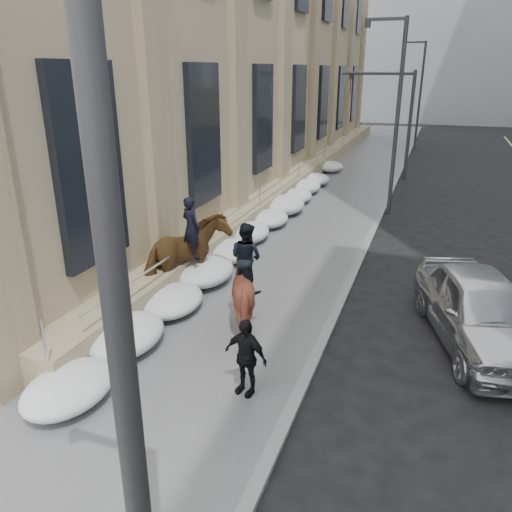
{
  "coord_description": "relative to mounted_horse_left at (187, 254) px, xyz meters",
  "views": [
    {
      "loc": [
        4.61,
        -8.26,
        6.07
      ],
      "look_at": [
        0.69,
        2.64,
        1.7
      ],
      "focal_mm": 35.0,
      "sensor_mm": 36.0,
      "label": 1
    }
  ],
  "objects": [
    {
      "name": "ground",
      "position": [
        1.57,
        -3.29,
        -1.25
      ],
      "size": [
        140.0,
        140.0,
        0.0
      ],
      "primitive_type": "plane",
      "color": "black",
      "rests_on": "ground"
    },
    {
      "name": "sidewalk",
      "position": [
        1.57,
        6.71,
        -1.19
      ],
      "size": [
        5.0,
        80.0,
        0.12
      ],
      "primitive_type": "cube",
      "color": "#535355",
      "rests_on": "ground"
    },
    {
      "name": "curb",
      "position": [
        4.19,
        6.71,
        -1.19
      ],
      "size": [
        0.24,
        80.0,
        0.12
      ],
      "primitive_type": "cube",
      "color": "slate",
      "rests_on": "ground"
    },
    {
      "name": "limestone_building",
      "position": [
        -3.68,
        16.67,
        7.66
      ],
      "size": [
        6.1,
        44.0,
        18.0
      ],
      "color": "tan",
      "rests_on": "ground"
    },
    {
      "name": "bg_building_far",
      "position": [
        -4.43,
        68.71,
        8.75
      ],
      "size": [
        24.0,
        12.0,
        20.0
      ],
      "primitive_type": "cube",
      "color": "gray",
      "rests_on": "ground"
    },
    {
      "name": "streetlight_near",
      "position": [
        4.31,
        -9.29,
        3.33
      ],
      "size": [
        1.71,
        0.24,
        8.0
      ],
      "color": "#2D2D30",
      "rests_on": "ground"
    },
    {
      "name": "streetlight_mid",
      "position": [
        4.31,
        10.71,
        3.33
      ],
      "size": [
        1.71,
        0.24,
        8.0
      ],
      "color": "#2D2D30",
      "rests_on": "ground"
    },
    {
      "name": "streetlight_far",
      "position": [
        4.31,
        30.71,
        3.33
      ],
      "size": [
        1.71,
        0.24,
        8.0
      ],
      "color": "#2D2D30",
      "rests_on": "ground"
    },
    {
      "name": "traffic_signal",
      "position": [
        3.65,
        18.71,
        2.76
      ],
      "size": [
        4.1,
        0.22,
        6.0
      ],
      "color": "#2D2D30",
      "rests_on": "ground"
    },
    {
      "name": "snow_bank",
      "position": [
        0.15,
        4.81,
        -0.78
      ],
      "size": [
        1.7,
        18.1,
        0.76
      ],
      "color": "silver",
      "rests_on": "sidewalk"
    },
    {
      "name": "mounted_horse_left",
      "position": [
        0.0,
        0.0,
        0.0
      ],
      "size": [
        2.07,
        2.79,
        2.73
      ],
      "rotation": [
        0.0,
        0.0,
        2.73
      ],
      "color": "#492F16",
      "rests_on": "sidewalk"
    },
    {
      "name": "mounted_horse_right",
      "position": [
        2.18,
        -1.34,
        -0.07
      ],
      "size": [
        1.92,
        2.04,
        2.59
      ],
      "rotation": [
        0.0,
        0.0,
        2.83
      ],
      "color": "#411C12",
      "rests_on": "sidewalk"
    },
    {
      "name": "pedestrian",
      "position": [
        3.21,
        -3.88,
        -0.33
      ],
      "size": [
        0.99,
        0.59,
        1.59
      ],
      "primitive_type": "imported",
      "rotation": [
        0.0,
        0.0,
        -0.23
      ],
      "color": "black",
      "rests_on": "sidewalk"
    },
    {
      "name": "car_silver",
      "position": [
        7.58,
        -0.11,
        -0.38
      ],
      "size": [
        3.44,
        5.43,
        1.72
      ],
      "primitive_type": "imported",
      "rotation": [
        0.0,
        0.0,
        0.3
      ],
      "color": "#A9ABB1",
      "rests_on": "ground"
    }
  ]
}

